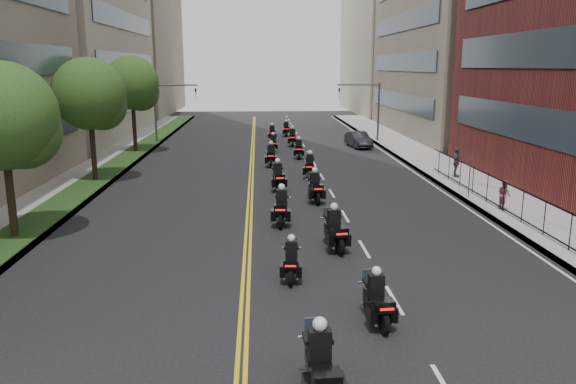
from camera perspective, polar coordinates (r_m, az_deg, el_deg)
The scene contains 26 objects.
sidewalk_right at distance 39.00m, azimuth 16.42°, elevation 1.76°, with size 4.00×90.00×0.15m, color gray.
sidewalk_left at distance 38.40m, azimuth -19.71°, elevation 1.36°, with size 4.00×90.00×0.15m, color gray.
grass_strip at distance 38.16m, azimuth -18.57°, elevation 1.52°, with size 2.00×90.00×0.04m, color #193914.
building_right_far at distance 92.08m, azimuth 11.51°, elevation 16.10°, with size 15.00×28.00×26.00m, color #AB9E89.
building_left_far at distance 91.73m, azimuth -16.99°, elevation 15.83°, with size 16.00×28.00×26.00m, color #766656.
iron_fence at distance 26.76m, azimuth 23.64°, elevation -1.84°, with size 0.05×28.00×1.50m.
street_trees at distance 31.43m, azimuth -21.99°, elevation 8.15°, with size 4.40×38.40×7.98m.
traffic_signal_right at distance 54.24m, azimuth 8.21°, elevation 8.94°, with size 4.09×0.20×5.60m.
traffic_signal_left at distance 53.89m, azimuth -12.36°, elevation 8.76°, with size 4.09×0.20×5.60m.
motorcycle_0 at distance 12.71m, azimuth 3.32°, elevation -17.48°, with size 0.61×2.53×1.87m.
motorcycle_1 at distance 16.27m, azimuth 9.02°, elevation -10.92°, with size 0.60×2.23×1.64m.
motorcycle_2 at distance 19.23m, azimuth 0.33°, elevation -7.10°, with size 0.57×2.10×1.55m.
motorcycle_3 at distance 22.31m, azimuth 4.77°, elevation -4.00°, with size 0.76×2.52×1.86m.
motorcycle_4 at distance 25.70m, azimuth -0.67°, elevation -1.69°, with size 0.69×2.55×1.88m.
motorcycle_5 at distance 29.96m, azimuth 2.77°, elevation 0.36°, with size 0.63×2.52×1.86m.
motorcycle_6 at distance 32.71m, azimuth -1.03°, elevation 1.44°, with size 0.67×2.55×1.88m.
motorcycle_7 at distance 36.49m, azimuth 2.23°, elevation 2.55°, with size 0.72×2.42×1.79m.
motorcycle_8 at distance 40.66m, azimuth -1.74°, elevation 3.64°, with size 0.58×2.51×1.85m.
motorcycle_9 at distance 44.23m, azimuth 1.10°, elevation 4.31°, with size 0.59×2.35×1.73m.
motorcycle_10 at distance 47.85m, azimuth -1.51°, elevation 4.91°, with size 0.52×2.22×1.64m.
motorcycle_11 at distance 51.05m, azimuth 0.45°, elevation 5.49°, with size 0.62×2.50×1.84m.
motorcycle_12 at distance 55.05m, azimuth -1.62°, elevation 5.96°, with size 0.53×2.34×1.73m.
motorcycle_13 at distance 58.40m, azimuth -0.19°, elevation 6.35°, with size 0.53×2.33×1.72m.
parked_sedan at distance 50.75m, azimuth 7.17°, elevation 5.31°, with size 1.47×4.21×1.39m, color black.
pedestrian_b at distance 29.82m, azimuth 21.11°, elevation -0.24°, with size 0.72×0.56×1.48m, color #844851.
pedestrian_c at distance 37.52m, azimuth 16.74°, elevation 2.89°, with size 1.10×0.46×1.87m, color #42424A.
Camera 1 is at (-0.98, -11.10, 7.12)m, focal length 35.00 mm.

